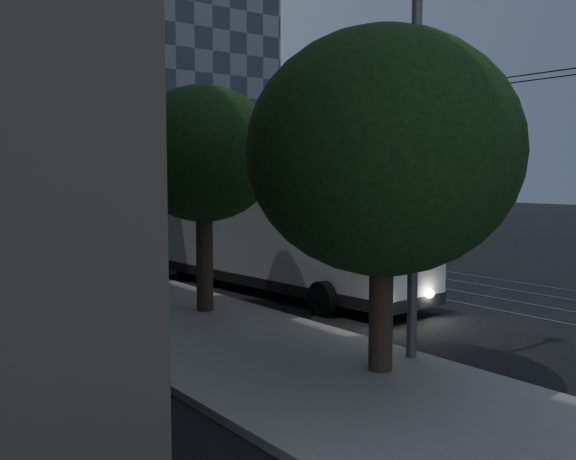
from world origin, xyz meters
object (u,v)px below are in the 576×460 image
(car_white_b, at_px, (61,234))
(streetlamp_near, at_px, (431,66))
(car_white_c, at_px, (42,221))
(pickup_silver, at_px, (144,242))
(streetlamp_far, at_px, (24,132))
(car_white_d, at_px, (29,217))
(trolleybus, at_px, (275,242))
(car_white_a, at_px, (92,235))

(car_white_b, height_order, streetlamp_near, streetlamp_near)
(car_white_b, relative_size, car_white_c, 1.00)
(streetlamp_near, bearing_deg, car_white_c, 86.16)
(pickup_silver, xyz_separation_m, streetlamp_near, (-1.79, -17.33, 5.01))
(car_white_b, xyz_separation_m, streetlamp_far, (-0.48, 4.56, 5.47))
(car_white_d, distance_m, streetlamp_near, 37.62)
(trolleybus, distance_m, streetlamp_near, 9.36)
(trolleybus, distance_m, car_white_b, 17.17)
(car_white_b, bearing_deg, car_white_d, 62.94)
(trolleybus, distance_m, car_white_a, 15.04)
(trolleybus, xyz_separation_m, car_white_d, (0.20, 29.14, -0.78))
(pickup_silver, bearing_deg, streetlamp_far, 91.04)
(streetlamp_far, bearing_deg, pickup_silver, -82.75)
(car_white_a, relative_size, car_white_b, 0.97)
(car_white_a, xyz_separation_m, car_white_d, (0.75, 14.13, 0.08))
(car_white_d, height_order, streetlamp_far, streetlamp_far)
(car_white_d, bearing_deg, car_white_a, -107.66)
(trolleybus, distance_m, pickup_silver, 9.30)
(car_white_b, xyz_separation_m, car_white_c, (1.60, 9.06, 0.08))
(pickup_silver, xyz_separation_m, car_white_b, (-1.09, 7.83, -0.20))
(car_white_a, relative_size, streetlamp_near, 0.43)
(car_white_a, height_order, car_white_c, car_white_a)
(trolleybus, relative_size, streetlamp_near, 1.19)
(car_white_c, distance_m, car_white_d, 2.99)
(car_white_c, bearing_deg, car_white_a, -99.97)
(trolleybus, relative_size, car_white_d, 2.47)
(trolleybus, distance_m, car_white_c, 26.16)
(pickup_silver, height_order, car_white_b, pickup_silver)
(pickup_silver, distance_m, car_white_b, 7.90)
(car_white_b, distance_m, streetlamp_near, 25.70)
(trolleybus, bearing_deg, pickup_silver, 88.00)
(car_white_a, bearing_deg, car_white_d, 72.92)
(streetlamp_far, bearing_deg, car_white_b, -83.93)
(car_white_a, distance_m, car_white_b, 2.25)
(car_white_c, bearing_deg, streetlamp_far, -120.98)
(car_white_c, distance_m, streetlamp_near, 34.68)
(car_white_c, bearing_deg, car_white_d, 83.88)
(car_white_b, height_order, car_white_c, car_white_c)
(trolleybus, height_order, pickup_silver, trolleybus)
(car_white_a, distance_m, streetlamp_near, 23.69)
(car_white_d, relative_size, streetlamp_far, 0.46)
(car_white_a, relative_size, car_white_d, 0.90)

